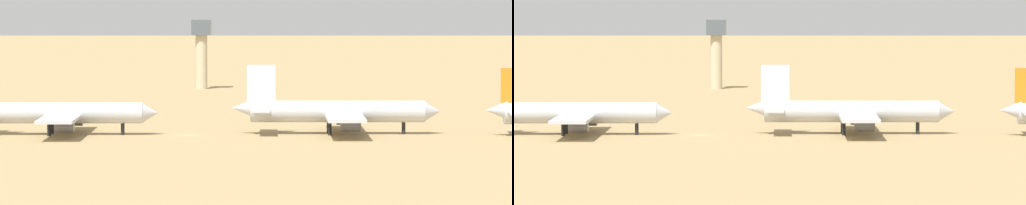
# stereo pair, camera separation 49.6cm
# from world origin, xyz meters

# --- Properties ---
(ground) EXTENTS (4000.00, 4000.00, 0.00)m
(ground) POSITION_xyz_m (0.00, 0.00, 0.00)
(ground) COLOR tan
(parked_jet_teal_2) EXTENTS (36.87, 30.92, 12.20)m
(parked_jet_teal_2) POSITION_xyz_m (-23.78, -0.62, 4.00)
(parked_jet_teal_2) COLOR silver
(parked_jet_teal_2) RESTS_ON ground
(parked_jet_white_3) EXTENTS (38.27, 32.07, 12.66)m
(parked_jet_white_3) POSITION_xyz_m (27.00, 2.49, 4.15)
(parked_jet_white_3) COLOR silver
(parked_jet_white_3) RESTS_ON ground
(control_tower) EXTENTS (5.20, 5.20, 18.86)m
(control_tower) POSITION_xyz_m (-6.42, 140.58, 11.38)
(control_tower) COLOR #C6B793
(control_tower) RESTS_ON ground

